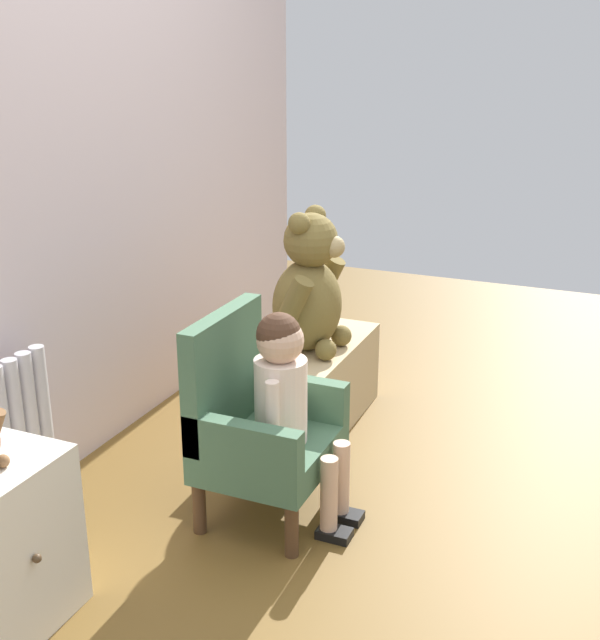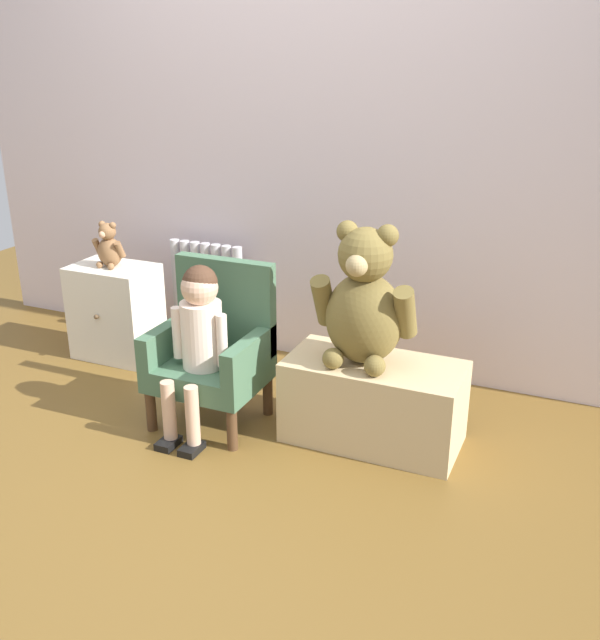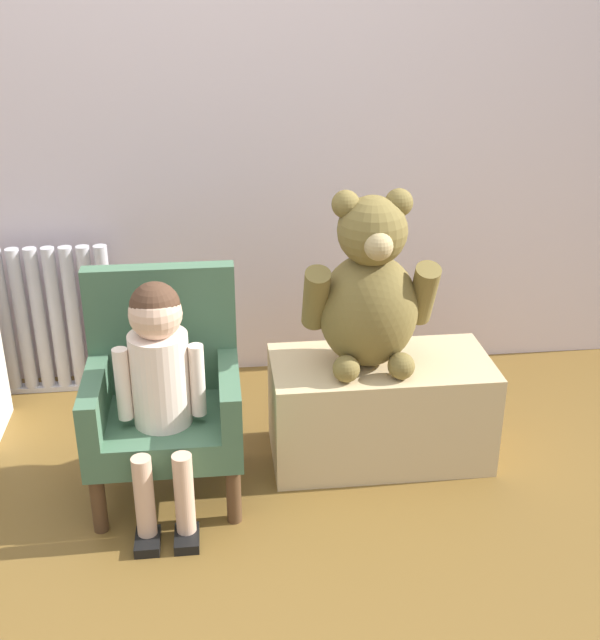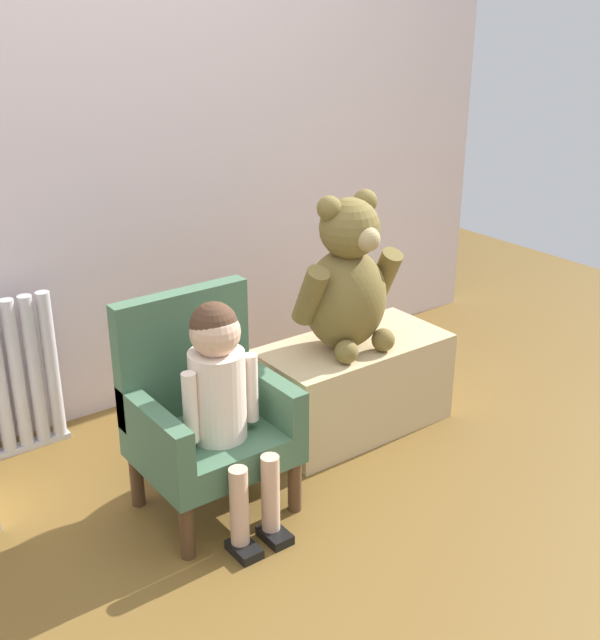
% 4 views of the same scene
% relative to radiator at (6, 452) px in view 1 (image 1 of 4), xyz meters
% --- Properties ---
extents(ground_plane, '(6.00, 6.00, 0.00)m').
position_rel_radiator_xyz_m(ground_plane, '(0.49, -1.14, -0.29)').
color(ground_plane, brown).
extents(back_wall, '(3.80, 0.05, 2.40)m').
position_rel_radiator_xyz_m(back_wall, '(0.49, 0.13, 0.91)').
color(back_wall, silver).
rests_on(back_wall, ground_plane).
extents(radiator, '(0.43, 0.05, 0.58)m').
position_rel_radiator_xyz_m(radiator, '(0.00, 0.00, 0.00)').
color(radiator, '#BBB8BF').
rests_on(radiator, ground_plane).
extents(child_armchair, '(0.45, 0.39, 0.69)m').
position_rel_radiator_xyz_m(child_armchair, '(0.43, -0.67, 0.04)').
color(child_armchair, '#43684B').
rests_on(child_armchair, ground_plane).
extents(child_figure, '(0.25, 0.35, 0.71)m').
position_rel_radiator_xyz_m(child_figure, '(0.43, -0.78, 0.18)').
color(child_figure, '#F2DAC8').
rests_on(child_figure, ground_plane).
extents(low_bench, '(0.71, 0.35, 0.35)m').
position_rel_radiator_xyz_m(low_bench, '(1.11, -0.58, -0.11)').
color(low_bench, tan).
rests_on(low_bench, ground_plane).
extents(large_teddy_bear, '(0.41, 0.29, 0.56)m').
position_rel_radiator_xyz_m(large_teddy_bear, '(1.06, -0.59, 0.31)').
color(large_teddy_bear, brown).
rests_on(large_teddy_bear, low_bench).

